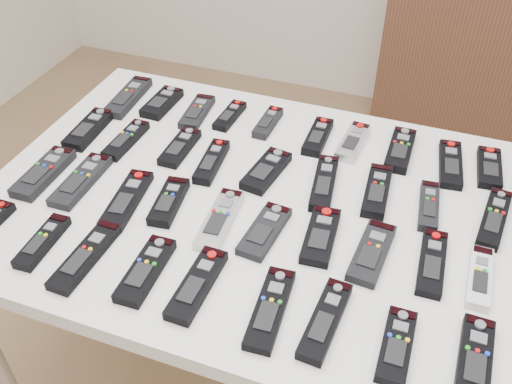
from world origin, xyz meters
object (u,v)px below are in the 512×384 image
(remote_13, at_px, (212,162))
(remote_34, at_px, (270,309))
(remote_4, at_px, (268,123))
(remote_7, at_px, (400,150))
(remote_22, at_px, (169,201))
(remote_14, at_px, (266,171))
(remote_3, at_px, (230,116))
(remote_2, at_px, (197,112))
(remote_35, at_px, (325,320))
(remote_15, at_px, (324,183))
(remote_23, at_px, (220,219))
(remote_10, at_px, (89,129))
(remote_30, at_px, (42,242))
(remote_25, at_px, (321,236))
(remote_32, at_px, (146,270))
(remote_20, at_px, (81,181))
(remote_27, at_px, (432,263))
(remote_11, at_px, (126,140))
(remote_9, at_px, (489,168))
(remote_17, at_px, (429,206))
(remote_28, at_px, (480,277))
(remote_6, at_px, (353,142))
(remote_12, at_px, (180,147))
(table, at_px, (256,217))
(remote_8, at_px, (450,164))
(remote_26, at_px, (372,252))
(remote_21, at_px, (127,199))
(remote_31, at_px, (86,256))
(remote_5, at_px, (318,137))
(remote_33, at_px, (197,284))
(remote_36, at_px, (396,346))
(remote_0, at_px, (128,97))
(remote_18, at_px, (494,218))
(remote_1, at_px, (162,103))
(remote_37, at_px, (475,360))
(remote_19, at_px, (44,173))

(remote_13, height_order, remote_34, remote_13)
(remote_4, height_order, remote_7, remote_7)
(remote_22, bearing_deg, remote_14, 39.56)
(remote_3, bearing_deg, remote_14, -45.76)
(remote_2, relative_size, remote_35, 0.86)
(remote_15, bearing_deg, remote_23, -140.24)
(remote_35, bearing_deg, remote_10, 156.72)
(remote_22, bearing_deg, remote_30, -140.86)
(remote_25, distance_m, remote_32, 0.37)
(remote_20, bearing_deg, remote_27, 0.33)
(remote_34, bearing_deg, remote_20, 155.82)
(remote_11, relative_size, remote_32, 0.96)
(remote_9, bearing_deg, remote_30, -149.95)
(remote_9, distance_m, remote_17, 0.23)
(remote_28, xyz_separation_m, remote_32, (-0.62, -0.21, 0.00))
(remote_2, bearing_deg, remote_9, -3.68)
(remote_6, relative_size, remote_10, 0.91)
(remote_11, xyz_separation_m, remote_12, (0.15, 0.02, -0.00))
(table, xyz_separation_m, remote_8, (0.41, 0.27, 0.07))
(remote_11, distance_m, remote_32, 0.47)
(remote_26, distance_m, remote_35, 0.20)
(remote_21, relative_size, remote_31, 0.99)
(remote_25, height_order, remote_26, remote_25)
(remote_15, bearing_deg, remote_30, -149.90)
(remote_3, bearing_deg, remote_10, -146.51)
(remote_3, distance_m, remote_30, 0.62)
(remote_5, distance_m, remote_30, 0.72)
(remote_32, height_order, remote_34, remote_32)
(remote_4, distance_m, remote_20, 0.51)
(remote_26, xyz_separation_m, remote_33, (-0.30, -0.20, 0.00))
(remote_23, distance_m, remote_35, 0.34)
(remote_3, xyz_separation_m, remote_36, (0.56, -0.59, 0.00))
(remote_5, bearing_deg, remote_0, 178.72)
(remote_2, xyz_separation_m, remote_36, (0.65, -0.57, 0.00))
(remote_9, distance_m, remote_14, 0.54)
(remote_5, bearing_deg, remote_18, -21.23)
(remote_15, height_order, remote_31, remote_15)
(remote_4, height_order, remote_6, remote_6)
(remote_0, bearing_deg, remote_27, -24.72)
(remote_0, relative_size, remote_4, 1.47)
(remote_20, height_order, remote_32, remote_32)
(table, relative_size, remote_34, 6.57)
(remote_1, xyz_separation_m, remote_37, (0.89, -0.56, 0.00))
(remote_11, relative_size, remote_15, 0.88)
(remote_2, relative_size, remote_26, 0.91)
(remote_22, bearing_deg, remote_19, 173.88)
(remote_3, relative_size, remote_35, 0.75)
(remote_5, distance_m, remote_28, 0.56)
(remote_8, xyz_separation_m, remote_9, (0.09, 0.02, -0.00))
(remote_15, xyz_separation_m, remote_34, (0.00, -0.39, -0.00))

